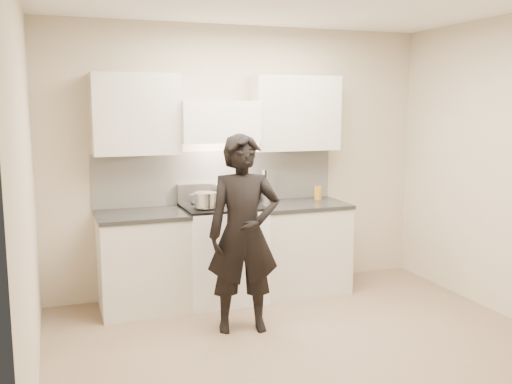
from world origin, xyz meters
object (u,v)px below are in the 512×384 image
wok (235,190)px  person (244,234)px  utensil_crock (264,192)px  counter_right (299,247)px  stove (222,252)px

wok → person: (-0.23, -0.95, -0.23)m
wok → utensil_crock: wok is taller
utensil_crock → person: bearing=-119.2°
counter_right → person: 1.25m
counter_right → utensil_crock: (-0.32, 0.19, 0.56)m
stove → wok: (0.18, 0.14, 0.60)m
counter_right → person: person is taller
stove → utensil_crock: bearing=20.6°
wok → utensil_crock: (0.32, 0.05, -0.05)m
counter_right → utensil_crock: bearing=149.4°
counter_right → person: bearing=-137.4°
counter_right → person: size_ratio=0.55×
counter_right → wok: (-0.65, 0.14, 0.61)m
stove → utensil_crock: utensil_crock is taller
counter_right → wok: 0.90m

